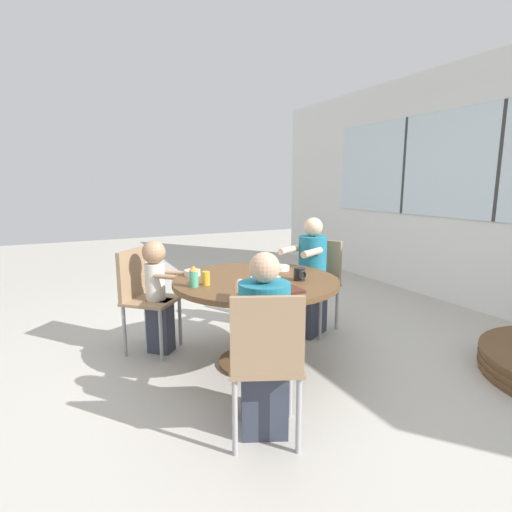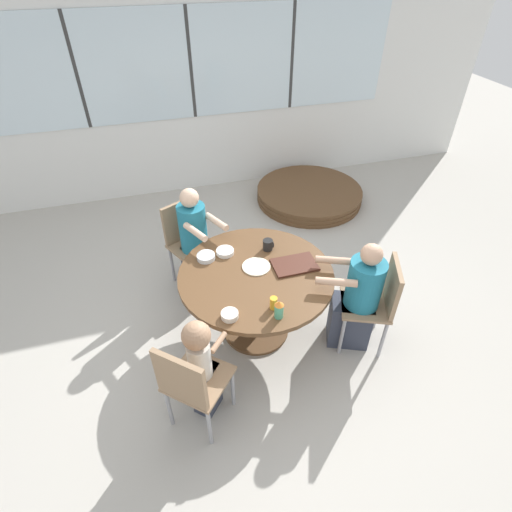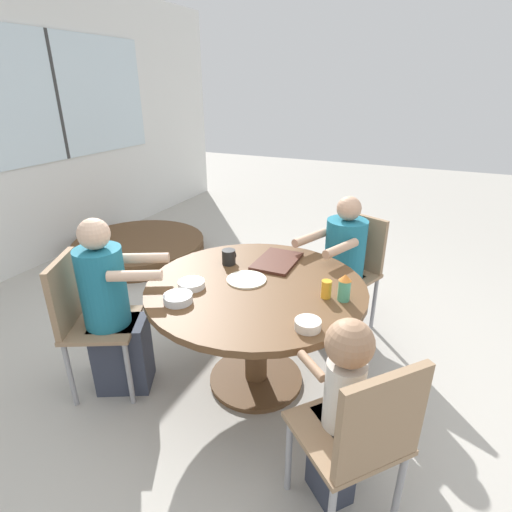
# 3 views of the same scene
# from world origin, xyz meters

# --- Properties ---
(ground_plane) EXTENTS (16.00, 16.00, 0.00)m
(ground_plane) POSITION_xyz_m (0.00, 0.00, 0.00)
(ground_plane) COLOR #B2ADA3
(wall_back_with_windows) EXTENTS (8.40, 0.08, 2.80)m
(wall_back_with_windows) POSITION_xyz_m (0.00, 2.87, 1.42)
(wall_back_with_windows) COLOR silver
(wall_back_with_windows) RESTS_ON ground_plane
(dining_table) EXTENTS (1.29, 1.29, 0.70)m
(dining_table) POSITION_xyz_m (0.00, 0.00, 0.55)
(dining_table) COLOR brown
(dining_table) RESTS_ON ground_plane
(chair_for_woman_green_shirt) EXTENTS (0.52, 0.52, 0.88)m
(chair_for_woman_green_shirt) POSITION_xyz_m (0.94, -0.40, 0.53)
(chair_for_woman_green_shirt) COLOR #937556
(chair_for_woman_green_shirt) RESTS_ON ground_plane
(chair_for_man_blue_shirt) EXTENTS (0.54, 0.54, 0.88)m
(chair_for_man_blue_shirt) POSITION_xyz_m (-0.45, 0.91, 0.53)
(chair_for_man_blue_shirt) COLOR #937556
(chair_for_man_blue_shirt) RESTS_ON ground_plane
(chair_for_toddler) EXTENTS (0.56, 0.56, 0.88)m
(chair_for_toddler) POSITION_xyz_m (-0.68, -0.76, 0.53)
(chair_for_toddler) COLOR #937556
(chair_for_toddler) RESTS_ON ground_plane
(person_woman_green_shirt) EXTENTS (0.60, 0.47, 1.07)m
(person_woman_green_shirt) POSITION_xyz_m (0.78, -0.33, 0.48)
(person_woman_green_shirt) COLOR #333847
(person_woman_green_shirt) RESTS_ON ground_plane
(person_man_blue_shirt) EXTENTS (0.45, 0.55, 1.12)m
(person_man_blue_shirt) POSITION_xyz_m (-0.38, 0.76, 0.51)
(person_man_blue_shirt) COLOR #333847
(person_man_blue_shirt) RESTS_ON ground_plane
(person_toddler) EXTENTS (0.32, 0.33, 0.97)m
(person_toddler) POSITION_xyz_m (-0.58, -0.65, 0.51)
(person_toddler) COLOR #333847
(person_toddler) RESTS_ON ground_plane
(food_tray_dark) EXTENTS (0.37, 0.25, 0.02)m
(food_tray_dark) POSITION_xyz_m (0.34, 0.00, 0.71)
(food_tray_dark) COLOR #472319
(food_tray_dark) RESTS_ON dining_table
(coffee_mug) EXTENTS (0.09, 0.09, 0.10)m
(coffee_mug) POSITION_xyz_m (0.19, 0.28, 0.75)
(coffee_mug) COLOR black
(coffee_mug) RESTS_ON dining_table
(sippy_cup) EXTENTS (0.07, 0.07, 0.15)m
(sippy_cup) POSITION_xyz_m (0.02, -0.51, 0.78)
(sippy_cup) COLOR #4CA57F
(sippy_cup) RESTS_ON dining_table
(juice_glass) EXTENTS (0.06, 0.06, 0.10)m
(juice_glass) POSITION_xyz_m (0.01, -0.41, 0.76)
(juice_glass) COLOR gold
(juice_glass) RESTS_ON dining_table
(bowl_white_shallow) EXTENTS (0.13, 0.13, 0.05)m
(bowl_white_shallow) POSITION_xyz_m (-0.32, -0.41, 0.73)
(bowl_white_shallow) COLOR silver
(bowl_white_shallow) RESTS_ON dining_table
(bowl_cereal) EXTENTS (0.16, 0.16, 0.04)m
(bowl_cereal) POSITION_xyz_m (-0.36, 0.30, 0.73)
(bowl_cereal) COLOR silver
(bowl_cereal) RESTS_ON dining_table
(bowl_fruit) EXTENTS (0.15, 0.15, 0.04)m
(bowl_fruit) POSITION_xyz_m (-0.19, 0.32, 0.72)
(bowl_fruit) COLOR white
(bowl_fruit) RESTS_ON dining_table
(plate_tortillas) EXTENTS (0.24, 0.24, 0.01)m
(plate_tortillas) POSITION_xyz_m (0.02, 0.07, 0.71)
(plate_tortillas) COLOR beige
(plate_tortillas) RESTS_ON dining_table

